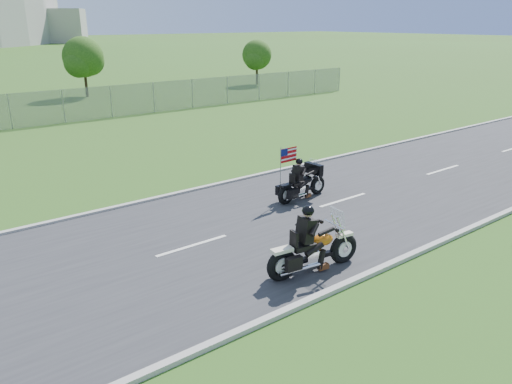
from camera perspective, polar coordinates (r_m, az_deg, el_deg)
ground at (r=14.88m, az=-0.65°, el=-4.29°), size 420.00×420.00×0.00m
road at (r=14.87m, az=-0.65°, el=-4.22°), size 120.00×8.00×0.04m
curb_north at (r=18.04m, az=-8.44°, el=-0.07°), size 120.00×0.18×0.12m
curb_south at (r=12.20m, az=11.09°, el=-9.95°), size 120.00×0.18×0.12m
tree_fence_near at (r=43.46m, az=-19.09°, el=14.16°), size 3.52×3.28×4.75m
tree_fence_far at (r=49.43m, az=0.11°, el=15.24°), size 3.08×2.87×4.20m
motorcycle_lead at (r=12.30m, az=6.46°, el=-6.75°), size 2.67×0.87×1.80m
motorcycle_follow at (r=17.22m, az=5.28°, el=0.78°), size 2.25×0.75×1.88m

